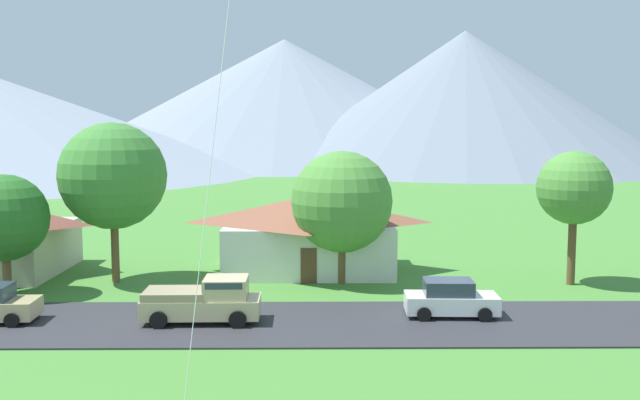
# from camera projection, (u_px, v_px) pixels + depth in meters

# --- Properties ---
(road_strip) EXTENTS (160.00, 7.18, 0.08)m
(road_strip) POSITION_uv_depth(u_px,v_px,m) (295.00, 323.00, 31.04)
(road_strip) COLOR #2D2D33
(road_strip) RESTS_ON ground
(mountain_central_ridge) EXTENTS (84.39, 84.39, 28.15)m
(mountain_central_ridge) POSITION_uv_depth(u_px,v_px,m) (464.00, 99.00, 144.66)
(mountain_central_ridge) COLOR slate
(mountain_central_ridge) RESTS_ON ground
(mountain_west_ridge) EXTENTS (110.56, 110.56, 29.65)m
(mountain_west_ridge) POSITION_uv_depth(u_px,v_px,m) (285.00, 100.00, 171.77)
(mountain_west_ridge) COLOR gray
(mountain_west_ridge) RESTS_ON ground
(house_leftmost) EXTENTS (10.68, 7.31, 4.57)m
(house_leftmost) POSITION_uv_depth(u_px,v_px,m) (309.00, 232.00, 42.05)
(house_leftmost) COLOR silver
(house_leftmost) RESTS_ON ground
(tree_left_of_center) EXTENTS (4.46, 4.46, 6.32)m
(tree_left_of_center) POSITION_uv_depth(u_px,v_px,m) (4.00, 218.00, 35.65)
(tree_left_of_center) COLOR brown
(tree_left_of_center) RESTS_ON ground
(tree_center) EXTENTS (5.63, 5.63, 7.41)m
(tree_center) POSITION_uv_depth(u_px,v_px,m) (342.00, 202.00, 38.55)
(tree_center) COLOR brown
(tree_center) RESTS_ON ground
(tree_near_right) EXTENTS (4.03, 4.03, 7.41)m
(tree_near_right) POSITION_uv_depth(u_px,v_px,m) (574.00, 188.00, 38.13)
(tree_near_right) COLOR brown
(tree_near_right) RESTS_ON ground
(tree_far_right) EXTENTS (5.93, 5.93, 8.97)m
(tree_far_right) POSITION_uv_depth(u_px,v_px,m) (113.00, 176.00, 38.62)
(tree_far_right) COLOR brown
(tree_far_right) RESTS_ON ground
(parked_car_white_west_end) EXTENTS (4.26, 2.20, 1.68)m
(parked_car_white_west_end) POSITION_uv_depth(u_px,v_px,m) (450.00, 299.00, 31.96)
(parked_car_white_west_end) COLOR white
(parked_car_white_west_end) RESTS_ON road_strip
(pickup_truck_sand_west_side) EXTENTS (5.23, 2.38, 1.99)m
(pickup_truck_sand_west_side) POSITION_uv_depth(u_px,v_px,m) (205.00, 300.00, 31.00)
(pickup_truck_sand_west_side) COLOR #C6B284
(pickup_truck_sand_west_side) RESTS_ON road_strip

